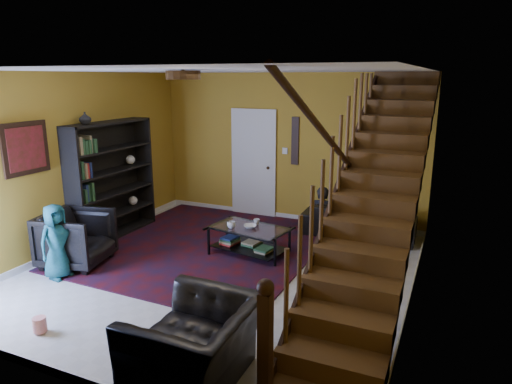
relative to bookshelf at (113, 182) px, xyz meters
The scene contains 21 objects.
floor 2.66m from the bookshelf, 14.01° to the right, with size 5.50×5.50×0.00m, color beige.
room 1.59m from the bookshelf, 34.27° to the left, with size 5.50×5.50×5.50m.
staircase 4.59m from the bookshelf, ahead, with size 0.95×5.02×3.18m.
bookshelf is the anchor object (origin of this frame).
door 2.73m from the bookshelf, 51.26° to the left, with size 0.82×0.05×2.05m, color silver.
framed_picture 1.70m from the bookshelf, 96.28° to the right, with size 0.04×0.74×0.74m, color maroon.
wall_hanging 3.38m from the bookshelf, 39.82° to the left, with size 0.14×0.03×0.90m, color black.
ceiling_fixture 3.30m from the bookshelf, 30.20° to the right, with size 0.40×0.40×0.10m, color #3F2814.
rug 1.96m from the bookshelf, ahead, with size 3.53×4.04×0.02m, color #3F0B0E.
sofa 4.31m from the bookshelf, 23.53° to the left, with size 1.92×0.75×0.56m, color black.
armchair_left 1.41m from the bookshelf, 74.16° to the right, with size 0.87×0.90×0.82m, color black.
armchair_right 4.44m from the bookshelf, 40.37° to the right, with size 1.14×1.00×0.74m, color black.
person_adult_a 3.75m from the bookshelf, 28.47° to the left, with size 0.46×0.30×1.27m, color black.
person_adult_b 4.35m from the bookshelf, 24.14° to the left, with size 0.60×0.47×1.24m, color black.
person_child 1.81m from the bookshelf, 74.95° to the right, with size 0.52×0.34×1.06m, color #1B6568.
coffee_table 2.62m from the bookshelf, ahead, with size 1.28×0.89×0.45m.
cup_a 2.32m from the bookshelf, ahead, with size 0.13×0.13×0.10m, color #999999.
cup_b 2.63m from the bookshelf, ahead, with size 0.10×0.10×0.09m, color #999999.
bowl 2.59m from the bookshelf, ahead, with size 0.20×0.20×0.05m, color #999999.
vase 1.24m from the bookshelf, 90.00° to the right, with size 0.18×0.18×0.19m, color #999999.
popcorn_bucket 3.28m from the bookshelf, 64.19° to the right, with size 0.14×0.14×0.16m, color red.
Camera 1 is at (2.94, -5.37, 2.72)m, focal length 32.00 mm.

